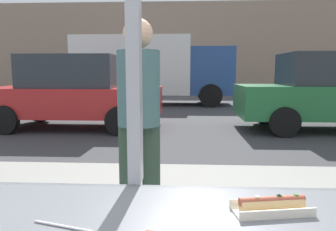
{
  "coord_description": "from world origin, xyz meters",
  "views": [
    {
      "loc": [
        0.19,
        -1.1,
        1.36
      ],
      "look_at": [
        0.03,
        1.86,
        0.95
      ],
      "focal_mm": 33.38,
      "sensor_mm": 36.0,
      "label": 1
    }
  ],
  "objects": [
    {
      "name": "loose_straw",
      "position": [
        -0.14,
        -0.3,
        0.94
      ],
      "size": [
        0.18,
        0.06,
        0.01
      ],
      "primitive_type": "cylinder",
      "rotation": [
        0.0,
        1.57,
        -0.27
      ],
      "color": "white",
      "rests_on": "window_counter"
    },
    {
      "name": "parked_car_red",
      "position": [
        -2.48,
        6.32,
        0.88
      ],
      "size": [
        4.15,
        1.93,
        1.76
      ],
      "color": "red",
      "rests_on": "ground"
    },
    {
      "name": "parked_car_green",
      "position": [
        3.63,
        6.32,
        0.9
      ],
      "size": [
        4.33,
        1.88,
        1.79
      ],
      "color": "#236B38",
      "rests_on": "ground"
    },
    {
      "name": "box_truck",
      "position": [
        -1.22,
        12.13,
        1.55
      ],
      "size": [
        6.51,
        2.44,
        2.8
      ],
      "color": "silver",
      "rests_on": "ground"
    },
    {
      "name": "hotdog_tray_near",
      "position": [
        0.46,
        -0.17,
        0.96
      ],
      "size": [
        0.25,
        0.13,
        0.05
      ],
      "color": "beige",
      "rests_on": "window_counter"
    },
    {
      "name": "sidewalk_strip",
      "position": [
        0.0,
        1.6,
        0.06
      ],
      "size": [
        16.0,
        2.8,
        0.12
      ],
      "primitive_type": "cube",
      "color": "gray",
      "rests_on": "ground"
    },
    {
      "name": "pedestrian",
      "position": [
        -0.15,
        1.23,
        1.05
      ],
      "size": [
        0.32,
        0.32,
        1.63
      ],
      "color": "#2A3D2F",
      "rests_on": "sidewalk_strip"
    },
    {
      "name": "ground_plane",
      "position": [
        0.0,
        8.0,
        0.0
      ],
      "size": [
        60.0,
        60.0,
        0.0
      ],
      "primitive_type": "plane",
      "color": "#38383A"
    },
    {
      "name": "building_facade_far",
      "position": [
        0.0,
        20.71,
        2.98
      ],
      "size": [
        28.0,
        1.2,
        5.95
      ],
      "primitive_type": "cube",
      "color": "gray",
      "rests_on": "ground"
    }
  ]
}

